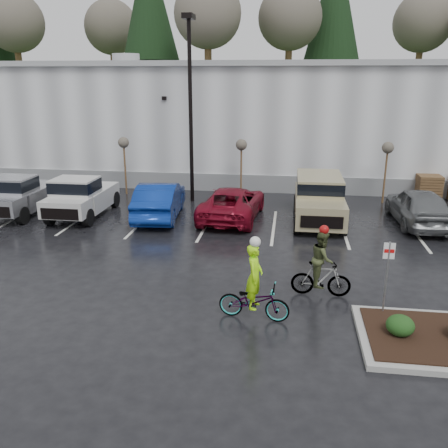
# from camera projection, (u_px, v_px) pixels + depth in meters

# --- Properties ---
(ground) EXTENTS (120.00, 120.00, 0.00)m
(ground) POSITION_uv_depth(u_px,v_px,m) (245.00, 311.00, 13.47)
(ground) COLOR black
(ground) RESTS_ON ground
(warehouse) EXTENTS (60.50, 15.50, 7.20)m
(warehouse) POSITION_uv_depth(u_px,v_px,m) (276.00, 117.00, 33.16)
(warehouse) COLOR #A3A5A8
(warehouse) RESTS_ON ground
(wooded_ridge) EXTENTS (80.00, 25.00, 6.00)m
(wooded_ridge) POSITION_uv_depth(u_px,v_px,m) (283.00, 106.00, 55.09)
(wooded_ridge) COLOR #213917
(wooded_ridge) RESTS_ON ground
(lamppost) EXTENTS (0.50, 1.00, 9.22)m
(lamppost) POSITION_uv_depth(u_px,v_px,m) (190.00, 91.00, 23.64)
(lamppost) COLOR black
(lamppost) RESTS_ON ground
(sapling_west) EXTENTS (0.60, 0.60, 3.20)m
(sapling_west) POSITION_uv_depth(u_px,v_px,m) (124.00, 146.00, 26.00)
(sapling_west) COLOR #4E3B1F
(sapling_west) RESTS_ON ground
(sapling_mid) EXTENTS (0.60, 0.60, 3.20)m
(sapling_mid) POSITION_uv_depth(u_px,v_px,m) (241.00, 148.00, 25.14)
(sapling_mid) COLOR #4E3B1F
(sapling_mid) RESTS_ON ground
(sapling_east) EXTENTS (0.60, 0.60, 3.20)m
(sapling_east) POSITION_uv_depth(u_px,v_px,m) (388.00, 151.00, 24.14)
(sapling_east) COLOR #4E3B1F
(sapling_east) RESTS_ON ground
(pallet_stack_a) EXTENTS (1.20, 1.20, 1.35)m
(pallet_stack_a) POSITION_uv_depth(u_px,v_px,m) (428.00, 187.00, 25.37)
(pallet_stack_a) COLOR #4E3B1F
(pallet_stack_a) RESTS_ON ground
(shrub_a) EXTENTS (0.70, 0.70, 0.52)m
(shrub_a) POSITION_uv_depth(u_px,v_px,m) (400.00, 325.00, 11.87)
(shrub_a) COLOR #193713
(shrub_a) RESTS_ON curb_island
(fire_lane_sign) EXTENTS (0.30, 0.05, 2.20)m
(fire_lane_sign) POSITION_uv_depth(u_px,v_px,m) (387.00, 270.00, 12.73)
(fire_lane_sign) COLOR gray
(fire_lane_sign) RESTS_ON ground
(pickup_silver) EXTENTS (2.10, 5.20, 1.96)m
(pickup_silver) POSITION_uv_depth(u_px,v_px,m) (23.00, 193.00, 22.92)
(pickup_silver) COLOR #A6A6AD
(pickup_silver) RESTS_ON ground
(pickup_white) EXTENTS (2.10, 5.20, 1.96)m
(pickup_white) POSITION_uv_depth(u_px,v_px,m) (84.00, 195.00, 22.59)
(pickup_white) COLOR #BCBCB7
(pickup_white) RESTS_ON ground
(car_blue) EXTENTS (2.29, 5.27, 1.69)m
(car_blue) POSITION_uv_depth(u_px,v_px,m) (160.00, 200.00, 22.15)
(car_blue) COLOR navy
(car_blue) RESTS_ON ground
(car_red) EXTENTS (2.86, 5.52, 1.49)m
(car_red) POSITION_uv_depth(u_px,v_px,m) (232.00, 203.00, 22.03)
(car_red) COLOR maroon
(car_red) RESTS_ON ground
(suv_tan) EXTENTS (2.20, 5.10, 2.06)m
(suv_tan) POSITION_uv_depth(u_px,v_px,m) (319.00, 200.00, 21.39)
(suv_tan) COLOR tan
(suv_tan) RESTS_ON ground
(car_grey) EXTENTS (2.23, 5.03, 1.68)m
(car_grey) POSITION_uv_depth(u_px,v_px,m) (418.00, 206.00, 21.07)
(car_grey) COLOR slate
(car_grey) RESTS_ON ground
(cyclist_hivis) EXTENTS (2.03, 0.92, 2.38)m
(cyclist_hivis) POSITION_uv_depth(u_px,v_px,m) (254.00, 294.00, 12.85)
(cyclist_hivis) COLOR #3F3F44
(cyclist_hivis) RESTS_ON ground
(cyclist_olive) EXTENTS (1.74, 0.84, 2.24)m
(cyclist_olive) POSITION_uv_depth(u_px,v_px,m) (321.00, 270.00, 14.20)
(cyclist_olive) COLOR #3F3F44
(cyclist_olive) RESTS_ON ground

